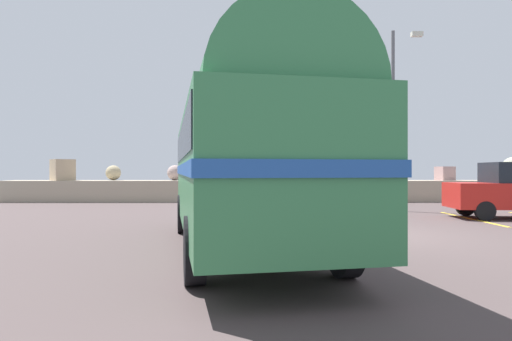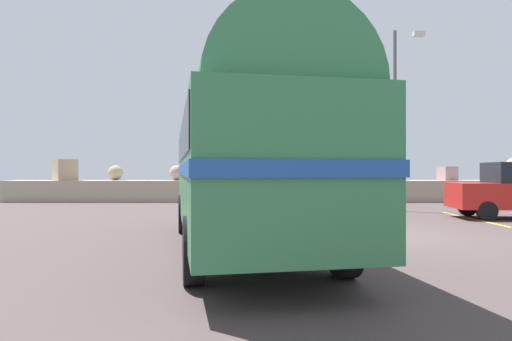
# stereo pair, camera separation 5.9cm
# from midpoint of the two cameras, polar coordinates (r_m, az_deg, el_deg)

# --- Properties ---
(ground) EXTENTS (32.00, 26.00, 0.02)m
(ground) POSITION_cam_midpoint_polar(r_m,az_deg,el_deg) (11.32, 14.65, -8.12)
(ground) COLOR #493C3C
(breakwater) EXTENTS (31.36, 2.10, 2.31)m
(breakwater) POSITION_cam_midpoint_polar(r_m,az_deg,el_deg) (22.85, 7.19, -2.35)
(breakwater) COLOR tan
(breakwater) RESTS_ON ground
(vintage_coach) EXTENTS (3.99, 8.88, 3.70)m
(vintage_coach) POSITION_cam_midpoint_polar(r_m,az_deg,el_deg) (8.85, -1.97, 2.87)
(vintage_coach) COLOR black
(vintage_coach) RESTS_ON ground
(lamp_post) EXTENTS (1.27, 0.29, 7.11)m
(lamp_post) POSITION_cam_midpoint_polar(r_m,az_deg,el_deg) (18.23, 17.66, 7.44)
(lamp_post) COLOR #5B5B60
(lamp_post) RESTS_ON ground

